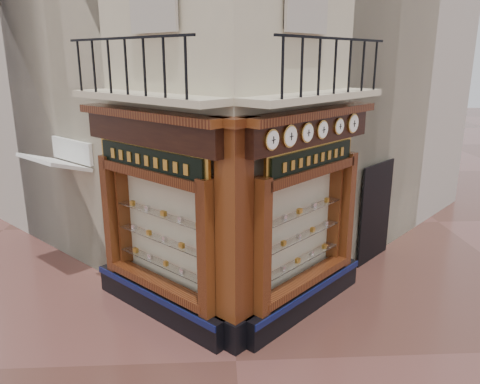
{
  "coord_description": "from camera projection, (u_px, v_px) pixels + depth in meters",
  "views": [
    {
      "loc": [
        -0.29,
        -6.68,
        4.84
      ],
      "look_at": [
        0.17,
        2.0,
        2.35
      ],
      "focal_mm": 35.0,
      "sensor_mm": 36.0,
      "label": 1
    }
  ],
  "objects": [
    {
      "name": "ground",
      "position": [
        236.0,
        361.0,
        7.76
      ],
      "size": [
        80.0,
        80.0,
        0.0
      ],
      "primitive_type": "plane",
      "color": "#4B2A23",
      "rests_on": "ground"
    },
    {
      "name": "main_building",
      "position": [
        225.0,
        11.0,
        12.02
      ],
      "size": [
        11.31,
        11.31,
        12.0
      ],
      "primitive_type": "cube",
      "rotation": [
        0.0,
        0.0,
        0.79
      ],
      "color": "#BFB295",
      "rests_on": "ground"
    },
    {
      "name": "neighbour_left",
      "position": [
        143.0,
        36.0,
        14.4
      ],
      "size": [
        11.31,
        11.31,
        11.0
      ],
      "primitive_type": "cube",
      "rotation": [
        0.0,
        0.0,
        0.79
      ],
      "color": "#B3AA9C",
      "rests_on": "ground"
    },
    {
      "name": "neighbour_right",
      "position": [
        302.0,
        36.0,
        14.66
      ],
      "size": [
        11.31,
        11.31,
        11.0
      ],
      "primitive_type": "cube",
      "rotation": [
        0.0,
        0.0,
        0.79
      ],
      "color": "#B3AA9C",
      "rests_on": "ground"
    },
    {
      "name": "shopfront_left",
      "position": [
        156.0,
        219.0,
        8.65
      ],
      "size": [
        2.86,
        2.86,
        3.98
      ],
      "rotation": [
        0.0,
        0.0,
        2.36
      ],
      "color": "black",
      "rests_on": "ground"
    },
    {
      "name": "shopfront_right",
      "position": [
        307.0,
        216.0,
        8.79
      ],
      "size": [
        2.86,
        2.86,
        3.98
      ],
      "rotation": [
        0.0,
        0.0,
        0.79
      ],
      "color": "black",
      "rests_on": "ground"
    },
    {
      "name": "corner_pilaster",
      "position": [
        234.0,
        240.0,
        7.7
      ],
      "size": [
        0.85,
        0.85,
        3.98
      ],
      "rotation": [
        0.0,
        0.0,
        0.79
      ],
      "color": "black",
      "rests_on": "ground"
    },
    {
      "name": "balcony",
      "position": [
        231.0,
        96.0,
        8.03
      ],
      "size": [
        5.94,
        2.97,
        1.03
      ],
      "color": "#BFB295",
      "rests_on": "ground"
    },
    {
      "name": "clock_a",
      "position": [
        272.0,
        140.0,
        7.26
      ],
      "size": [
        0.27,
        0.27,
        0.34
      ],
      "rotation": [
        0.0,
        0.0,
        0.79
      ],
      "color": "gold",
      "rests_on": "ground"
    },
    {
      "name": "clock_b",
      "position": [
        290.0,
        136.0,
        7.6
      ],
      "size": [
        0.3,
        0.3,
        0.38
      ],
      "rotation": [
        0.0,
        0.0,
        0.79
      ],
      "color": "gold",
      "rests_on": "ground"
    },
    {
      "name": "clock_c",
      "position": [
        307.0,
        133.0,
        7.95
      ],
      "size": [
        0.28,
        0.28,
        0.34
      ],
      "rotation": [
        0.0,
        0.0,
        0.79
      ],
      "color": "gold",
      "rests_on": "ground"
    },
    {
      "name": "clock_d",
      "position": [
        322.0,
        130.0,
        8.29
      ],
      "size": [
        0.28,
        0.28,
        0.34
      ],
      "rotation": [
        0.0,
        0.0,
        0.79
      ],
      "color": "gold",
      "rests_on": "ground"
    },
    {
      "name": "clock_e",
      "position": [
        339.0,
        126.0,
        8.7
      ],
      "size": [
        0.26,
        0.26,
        0.31
      ],
      "rotation": [
        0.0,
        0.0,
        0.79
      ],
      "color": "gold",
      "rests_on": "ground"
    },
    {
      "name": "clock_f",
      "position": [
        353.0,
        123.0,
        9.08
      ],
      "size": [
        0.31,
        0.31,
        0.38
      ],
      "rotation": [
        0.0,
        0.0,
        0.79
      ],
      "color": "gold",
      "rests_on": "ground"
    },
    {
      "name": "awning",
      "position": [
        66.0,
        270.0,
        11.08
      ],
      "size": [
        1.83,
        1.83,
        0.37
      ],
      "primitive_type": null,
      "rotation": [
        0.3,
        0.0,
        2.36
      ],
      "color": "silver",
      "rests_on": "ground"
    },
    {
      "name": "signboard_left",
      "position": [
        149.0,
        160.0,
        8.28
      ],
      "size": [
        2.17,
        2.17,
        0.58
      ],
      "rotation": [
        0.0,
        0.0,
        2.36
      ],
      "color": "gold",
      "rests_on": "ground"
    },
    {
      "name": "signboard_right",
      "position": [
        313.0,
        158.0,
        8.43
      ],
      "size": [
        1.95,
        1.95,
        0.52
      ],
      "rotation": [
        0.0,
        0.0,
        0.79
      ],
      "color": "gold",
      "rests_on": "ground"
    }
  ]
}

